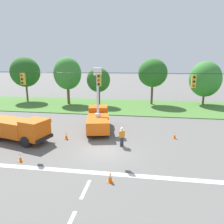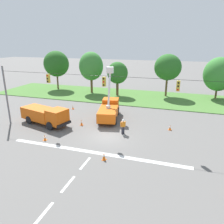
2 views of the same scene
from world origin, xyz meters
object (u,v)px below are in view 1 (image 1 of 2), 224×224
(road_worker, at_px, (122,136))
(traffic_cone_mid_right, at_px, (175,135))
(tree_west, at_px, (67,74))
(traffic_cone_far_left, at_px, (110,176))
(tree_centre, at_px, (98,80))
(utility_truck_bucket_lift, at_px, (98,118))
(utility_truck_support_near, at_px, (18,128))
(traffic_cone_lane_edge_b, at_px, (20,158))
(traffic_cone_near_bucket, at_px, (50,119))
(tree_east, at_px, (153,73))
(tree_far_west, at_px, (25,72))
(traffic_cone_mid_left, at_px, (66,136))
(tree_far_east, at_px, (205,79))

(road_worker, bearing_deg, traffic_cone_mid_right, 29.20)
(tree_west, relative_size, traffic_cone_far_left, 10.50)
(tree_centre, bearing_deg, utility_truck_bucket_lift, -78.25)
(utility_truck_support_near, relative_size, traffic_cone_lane_edge_b, 11.19)
(tree_west, distance_m, traffic_cone_near_bucket, 12.06)
(tree_east, height_order, traffic_cone_mid_right, tree_east)
(utility_truck_support_near, xyz_separation_m, traffic_cone_near_bucket, (0.21, 6.75, -0.97))
(tree_far_west, distance_m, traffic_cone_far_left, 31.82)
(tree_west, distance_m, traffic_cone_mid_left, 18.22)
(tree_far_east, distance_m, utility_truck_support_near, 29.88)
(tree_far_east, relative_size, utility_truck_bucket_lift, 1.07)
(traffic_cone_mid_right, bearing_deg, tree_far_west, 147.04)
(traffic_cone_near_bucket, bearing_deg, traffic_cone_lane_edge_b, -77.58)
(utility_truck_bucket_lift, height_order, traffic_cone_lane_edge_b, utility_truck_bucket_lift)
(utility_truck_support_near, relative_size, traffic_cone_near_bucket, 11.86)
(tree_far_west, relative_size, traffic_cone_lane_edge_b, 12.92)
(traffic_cone_far_left, bearing_deg, road_worker, 89.12)
(tree_far_west, height_order, traffic_cone_lane_edge_b, tree_far_west)
(tree_far_west, bearing_deg, utility_truck_bucket_lift, -41.01)
(traffic_cone_mid_right, distance_m, traffic_cone_far_left, 10.11)
(tree_far_east, bearing_deg, traffic_cone_mid_left, -132.03)
(traffic_cone_mid_left, distance_m, traffic_cone_mid_right, 10.68)
(utility_truck_bucket_lift, distance_m, traffic_cone_mid_right, 8.29)
(tree_east, xyz_separation_m, traffic_cone_lane_edge_b, (-10.46, -23.37, -5.11))
(traffic_cone_mid_right, xyz_separation_m, traffic_cone_near_bucket, (-14.72, 3.91, -0.04))
(road_worker, bearing_deg, utility_truck_bucket_lift, 125.45)
(traffic_cone_mid_right, bearing_deg, traffic_cone_far_left, -119.98)
(traffic_cone_near_bucket, height_order, traffic_cone_lane_edge_b, traffic_cone_lane_edge_b)
(tree_east, xyz_separation_m, traffic_cone_near_bucket, (-12.84, -12.54, -5.13))
(tree_west, distance_m, traffic_cone_far_left, 26.50)
(tree_far_west, bearing_deg, tree_east, 1.39)
(tree_far_west, bearing_deg, traffic_cone_mid_right, -32.96)
(utility_truck_support_near, distance_m, traffic_cone_mid_left, 4.60)
(road_worker, bearing_deg, traffic_cone_mid_left, 170.28)
(tree_east, bearing_deg, utility_truck_support_near, -124.08)
(tree_centre, distance_m, utility_truck_support_near, 17.88)
(traffic_cone_mid_left, xyz_separation_m, traffic_cone_lane_edge_b, (-1.81, -5.09, -0.06))
(tree_east, bearing_deg, tree_centre, -166.09)
(tree_east, bearing_deg, traffic_cone_near_bucket, -135.68)
(tree_far_east, xyz_separation_m, traffic_cone_near_bucket, (-21.53, -13.50, -4.14))
(tree_east, height_order, utility_truck_bucket_lift, tree_east)
(utility_truck_bucket_lift, bearing_deg, traffic_cone_mid_right, -11.17)
(tree_far_east, xyz_separation_m, traffic_cone_far_left, (-11.86, -26.17, -4.04))
(tree_far_east, height_order, traffic_cone_mid_left, tree_far_east)
(utility_truck_bucket_lift, bearing_deg, tree_west, 121.58)
(traffic_cone_far_left, bearing_deg, traffic_cone_mid_left, 128.26)
(utility_truck_bucket_lift, relative_size, traffic_cone_near_bucket, 11.67)
(road_worker, xyz_separation_m, traffic_cone_mid_right, (4.96, 2.77, -0.68))
(tree_centre, bearing_deg, tree_west, 174.55)
(tree_west, height_order, traffic_cone_far_left, tree_west)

